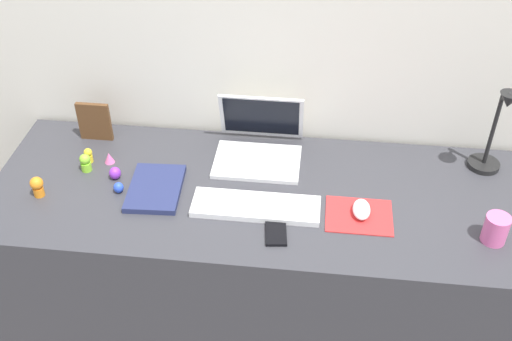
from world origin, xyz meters
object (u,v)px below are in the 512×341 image
(toy_figurine_blue, at_px, (119,188))
(toy_figurine_yellow, at_px, (88,155))
(toy_figurine_purple, at_px, (115,173))
(toy_figurine_lime, at_px, (85,162))
(notebook_pad, at_px, (155,188))
(cell_phone, at_px, (276,231))
(picture_frame, at_px, (95,122))
(laptop, at_px, (259,141))
(coffee_mug, at_px, (496,229))
(desk_lamp, at_px, (495,133))
(keyboard, at_px, (255,206))
(toy_figurine_orange, at_px, (37,186))
(toy_figurine_pink, at_px, (109,158))
(mouse, at_px, (361,209))

(toy_figurine_blue, distance_m, toy_figurine_yellow, 0.21)
(toy_figurine_purple, bearing_deg, toy_figurine_lime, 164.05)
(toy_figurine_lime, bearing_deg, notebook_pad, -17.02)
(cell_phone, distance_m, toy_figurine_purple, 0.60)
(toy_figurine_yellow, bearing_deg, picture_frame, 96.80)
(laptop, xyz_separation_m, notebook_pad, (-0.32, -0.25, -0.04))
(coffee_mug, distance_m, toy_figurine_purple, 1.23)
(cell_phone, relative_size, desk_lamp, 0.38)
(keyboard, xyz_separation_m, notebook_pad, (-0.34, 0.05, 0.00))
(toy_figurine_lime, bearing_deg, desk_lamp, 6.38)
(toy_figurine_orange, height_order, toy_figurine_lime, toy_figurine_orange)
(notebook_pad, bearing_deg, toy_figurine_lime, 159.86)
(laptop, distance_m, keyboard, 0.30)
(notebook_pad, bearing_deg, toy_figurine_pink, 142.84)
(laptop, height_order, keyboard, laptop)
(toy_figurine_pink, bearing_deg, toy_figurine_lime, -140.78)
(laptop, bearing_deg, toy_figurine_pink, -167.72)
(desk_lamp, height_order, notebook_pad, desk_lamp)
(picture_frame, bearing_deg, toy_figurine_orange, -104.43)
(mouse, distance_m, toy_figurine_pink, 0.89)
(cell_phone, distance_m, toy_figurine_blue, 0.55)
(cell_phone, distance_m, toy_figurine_orange, 0.79)
(coffee_mug, height_order, toy_figurine_lime, coffee_mug)
(keyboard, xyz_separation_m, toy_figurine_yellow, (-0.61, 0.18, 0.02))
(laptop, relative_size, toy_figurine_yellow, 5.49)
(picture_frame, bearing_deg, toy_figurine_blue, -59.87)
(keyboard, xyz_separation_m, picture_frame, (-0.63, 0.32, 0.06))
(cell_phone, xyz_separation_m, toy_figurine_purple, (-0.57, 0.20, 0.02))
(mouse, relative_size, picture_frame, 0.64)
(picture_frame, relative_size, coffee_mug, 1.62)
(keyboard, bearing_deg, picture_frame, 152.79)
(mouse, relative_size, notebook_pad, 0.40)
(laptop, distance_m, toy_figurine_blue, 0.51)
(keyboard, height_order, picture_frame, picture_frame)
(keyboard, relative_size, coffee_mug, 4.44)
(keyboard, xyz_separation_m, desk_lamp, (0.76, 0.29, 0.15))
(mouse, distance_m, toy_figurine_yellow, 0.96)
(coffee_mug, bearing_deg, toy_figurine_pink, 169.07)
(toy_figurine_blue, xyz_separation_m, toy_figurine_orange, (-0.26, -0.05, 0.02))
(notebook_pad, xyz_separation_m, picture_frame, (-0.29, 0.27, 0.06))
(keyboard, distance_m, picture_frame, 0.71)
(laptop, bearing_deg, toy_figurine_blue, -148.53)
(laptop, height_order, toy_figurine_orange, laptop)
(desk_lamp, relative_size, toy_figurine_yellow, 6.22)
(mouse, bearing_deg, desk_lamp, 32.57)
(toy_figurine_purple, xyz_separation_m, toy_figurine_blue, (0.03, -0.07, -0.00))
(coffee_mug, xyz_separation_m, toy_figurine_yellow, (-1.34, 0.24, -0.02))
(cell_phone, bearing_deg, toy_figurine_orange, 167.16)
(toy_figurine_pink, xyz_separation_m, toy_figurine_orange, (-0.18, -0.20, 0.02))
(keyboard, distance_m, desk_lamp, 0.83)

